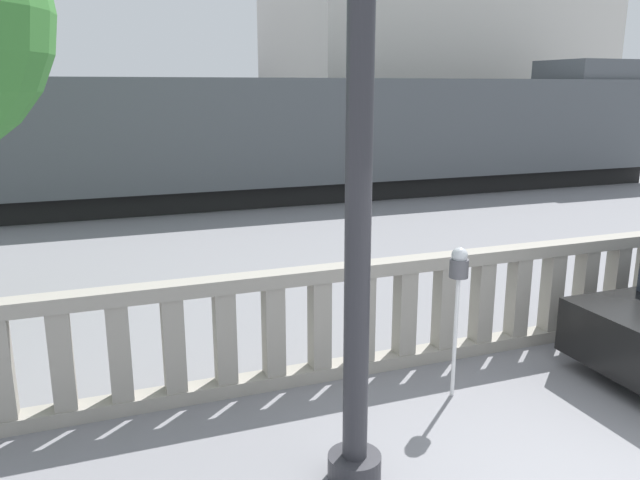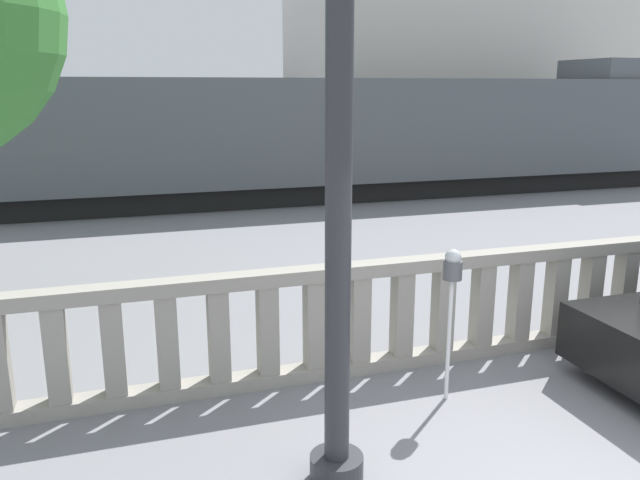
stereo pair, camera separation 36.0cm
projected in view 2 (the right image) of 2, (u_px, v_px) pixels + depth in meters
name	position (u px, v px, depth m)	size (l,w,h in m)	color
balustrade	(422.00, 311.00, 6.86)	(17.43, 0.24, 1.22)	gray
lamppost	(339.00, 85.00, 4.21)	(0.42, 0.42, 5.89)	#2D2D33
parking_meter	(452.00, 278.00, 5.91)	(0.18, 0.18, 1.53)	silver
train_near	(368.00, 135.00, 17.31)	(20.38, 2.61, 3.83)	black
train_far	(312.00, 113.00, 30.96)	(20.10, 3.17, 3.85)	black
building_block	(454.00, 37.00, 26.58)	(12.76, 8.97, 10.15)	beige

